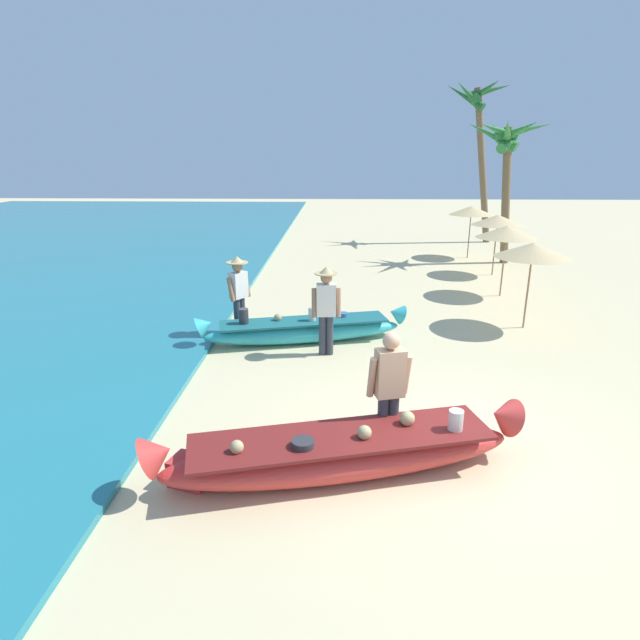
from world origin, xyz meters
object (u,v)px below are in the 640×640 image
(cooler_box, at_px, (190,471))
(palm_tree_tall_inland, at_px, (507,146))
(boat_red_foreground, at_px, (342,453))
(person_tourist_customer, at_px, (389,386))
(person_vendor_assistant, at_px, (239,291))
(boat_cyan_midground, at_px, (304,330))
(person_vendor_hatted, at_px, (326,305))
(palm_tree_leaning_seaward, at_px, (479,117))

(cooler_box, bearing_deg, palm_tree_tall_inland, 78.39)
(boat_red_foreground, distance_m, person_tourist_customer, 1.03)
(person_vendor_assistant, bearing_deg, person_tourist_customer, -57.82)
(cooler_box, bearing_deg, person_tourist_customer, 36.26)
(boat_red_foreground, relative_size, person_vendor_assistant, 2.64)
(boat_cyan_midground, xyz_separation_m, person_tourist_customer, (1.34, -4.05, 0.66))
(boat_red_foreground, xyz_separation_m, person_tourist_customer, (0.59, 0.56, 0.63))
(person_tourist_customer, bearing_deg, boat_cyan_midground, 108.37)
(person_vendor_assistant, relative_size, cooler_box, 3.92)
(person_vendor_hatted, height_order, person_vendor_assistant, person_vendor_assistant)
(person_vendor_assistant, distance_m, palm_tree_leaning_seaward, 15.59)
(boat_red_foreground, bearing_deg, boat_cyan_midground, 99.28)
(person_vendor_hatted, height_order, person_tourist_customer, person_vendor_hatted)
(boat_cyan_midground, relative_size, palm_tree_leaning_seaward, 0.65)
(person_vendor_hatted, height_order, cooler_box, person_vendor_hatted)
(boat_cyan_midground, bearing_deg, person_tourist_customer, -71.63)
(boat_cyan_midground, height_order, palm_tree_leaning_seaward, palm_tree_leaning_seaward)
(person_vendor_assistant, bearing_deg, boat_cyan_midground, -10.26)
(boat_red_foreground, bearing_deg, person_vendor_assistant, 113.49)
(palm_tree_tall_inland, xyz_separation_m, cooler_box, (-7.39, -13.31, -3.82))
(cooler_box, bearing_deg, person_vendor_assistant, 111.12)
(boat_red_foreground, height_order, palm_tree_leaning_seaward, palm_tree_leaning_seaward)
(palm_tree_tall_inland, bearing_deg, person_vendor_assistant, -133.25)
(boat_cyan_midground, distance_m, person_vendor_hatted, 1.10)
(person_vendor_hatted, xyz_separation_m, cooler_box, (-1.50, -4.18, -0.83))
(palm_tree_leaning_seaward, height_order, cooler_box, palm_tree_leaning_seaward)
(person_vendor_hatted, bearing_deg, person_tourist_customer, -75.54)
(boat_cyan_midground, distance_m, cooler_box, 4.97)
(person_vendor_hatted, bearing_deg, palm_tree_tall_inland, 57.18)
(person_vendor_hatted, bearing_deg, cooler_box, -109.77)
(boat_red_foreground, xyz_separation_m, cooler_box, (-1.78, -0.24, -0.13))
(boat_cyan_midground, xyz_separation_m, person_vendor_hatted, (0.47, -0.68, 0.73))
(person_tourist_customer, relative_size, person_vendor_assistant, 0.94)
(boat_red_foreground, distance_m, boat_cyan_midground, 4.67)
(person_vendor_hatted, distance_m, person_tourist_customer, 3.48)
(person_tourist_customer, height_order, palm_tree_leaning_seaward, palm_tree_leaning_seaward)
(person_vendor_hatted, height_order, palm_tree_tall_inland, palm_tree_tall_inland)
(boat_cyan_midground, distance_m, palm_tree_tall_inland, 11.21)
(boat_red_foreground, distance_m, person_vendor_assistant, 5.35)
(boat_cyan_midground, xyz_separation_m, cooler_box, (-1.03, -4.86, -0.10))
(person_vendor_assistant, height_order, cooler_box, person_vendor_assistant)
(boat_cyan_midground, relative_size, person_tourist_customer, 2.65)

